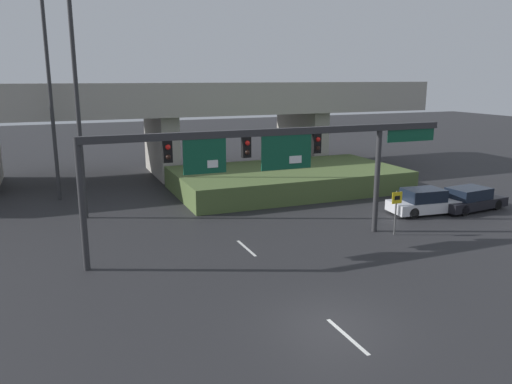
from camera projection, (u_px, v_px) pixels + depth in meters
name	position (u px, v px, depth m)	size (l,w,h in m)	color
ground_plane	(332.00, 323.00, 16.60)	(160.00, 160.00, 0.00)	#262628
lane_markings	(218.00, 223.00, 27.91)	(0.14, 29.27, 0.01)	silver
signal_gantry	(271.00, 150.00, 23.21)	(18.17, 0.44, 5.67)	#2D2D30
speed_limit_sign	(396.00, 206.00, 25.51)	(0.60, 0.11, 2.34)	#4C4C4C
highway_light_pole_near	(50.00, 89.00, 31.81)	(0.70, 0.36, 13.71)	#2D2D30
highway_light_pole_far	(76.00, 86.00, 27.31)	(0.70, 0.36, 14.23)	#2D2D30
overpass_bridge	(160.00, 111.00, 40.41)	(45.59, 9.67, 7.57)	#A39E93
grass_embankment	(288.00, 179.00, 36.06)	(16.07, 8.84, 1.53)	#4C6033
parked_sedan_near_right	(425.00, 202.00, 29.84)	(4.48, 2.20, 1.50)	silver
parked_sedan_mid_right	(469.00, 199.00, 30.65)	(4.84, 2.33, 1.39)	black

